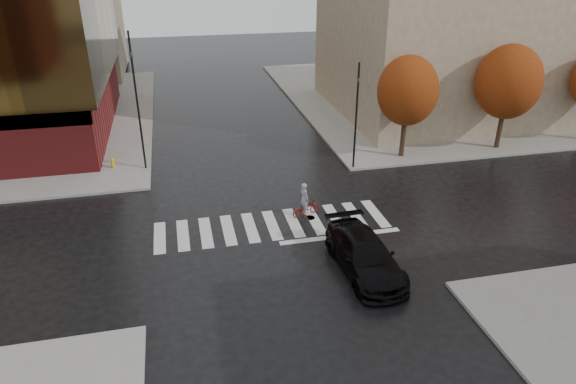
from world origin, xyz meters
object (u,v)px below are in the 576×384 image
cyclist (305,204)px  traffic_light_nw (136,92)px  sedan (365,255)px  fire_hydrant (113,162)px  traffic_light_ne (356,111)px

cyclist → traffic_light_nw: traffic_light_nw is taller
sedan → traffic_light_nw: (-9.38, 13.23, 4.18)m
cyclist → fire_hydrant: size_ratio=2.85×
fire_hydrant → sedan: bearing=-50.4°
cyclist → traffic_light_nw: (-8.17, 7.85, 4.33)m
sedan → traffic_light_nw: size_ratio=0.65×
traffic_light_ne → cyclist: bearing=49.5°
traffic_light_nw → traffic_light_ne: size_ratio=1.27×
traffic_light_nw → fire_hydrant: 4.89m
traffic_light_ne → fire_hydrant: 15.26m
sedan → traffic_light_ne: (3.22, 10.53, 2.97)m
traffic_light_nw → traffic_light_ne: traffic_light_nw is taller
fire_hydrant → cyclist: bearing=-39.5°
cyclist → traffic_light_ne: bearing=-60.0°
sedan → cyclist: 5.52m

